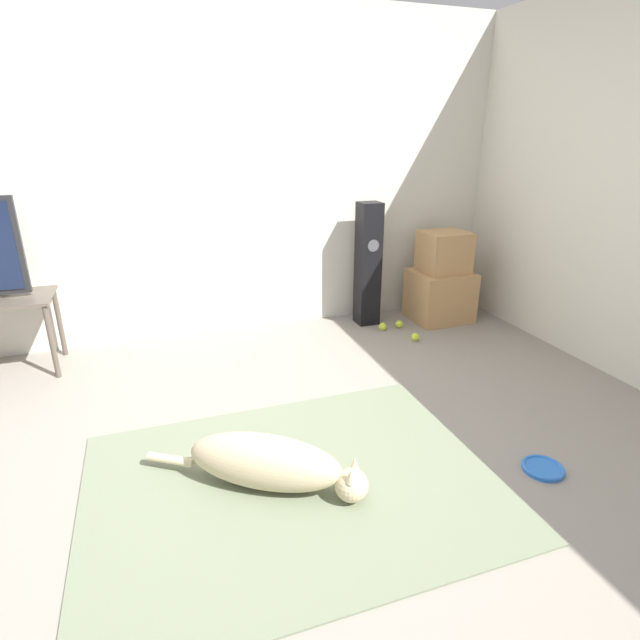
{
  "coord_description": "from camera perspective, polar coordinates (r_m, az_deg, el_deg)",
  "views": [
    {
      "loc": [
        -0.39,
        -1.97,
        1.6
      ],
      "look_at": [
        0.61,
        0.9,
        0.45
      ],
      "focal_mm": 28.0,
      "sensor_mm": 36.0,
      "label": 1
    }
  ],
  "objects": [
    {
      "name": "cardboard_box_upper",
      "position": [
        4.52,
        14.0,
        7.56
      ],
      "size": [
        0.39,
        0.35,
        0.35
      ],
      "color": "tan",
      "rests_on": "cardboard_box_lower"
    },
    {
      "name": "cardboard_box_lower",
      "position": [
        4.61,
        13.51,
        2.71
      ],
      "size": [
        0.5,
        0.45,
        0.44
      ],
      "color": "tan",
      "rests_on": "ground_plane"
    },
    {
      "name": "area_rug",
      "position": [
        2.54,
        -3.1,
        -18.22
      ],
      "size": [
        1.94,
        1.48,
        0.01
      ],
      "color": "slate",
      "rests_on": "ground_plane"
    },
    {
      "name": "tennis_ball_loose_on_carpet",
      "position": [
        4.39,
        9.02,
        -0.46
      ],
      "size": [
        0.07,
        0.07,
        0.07
      ],
      "color": "#C6E033",
      "rests_on": "ground_plane"
    },
    {
      "name": "floor_speaker",
      "position": [
        4.33,
        5.5,
        6.31
      ],
      "size": [
        0.18,
        0.19,
        1.06
      ],
      "color": "black",
      "rests_on": "ground_plane"
    },
    {
      "name": "wall_back",
      "position": [
        4.1,
        -14.2,
        15.56
      ],
      "size": [
        8.0,
        0.06,
        2.55
      ],
      "color": "beige",
      "rests_on": "ground_plane"
    },
    {
      "name": "tennis_ball_near_speaker",
      "position": [
        4.32,
        7.17,
        -0.75
      ],
      "size": [
        0.07,
        0.07,
        0.07
      ],
      "color": "#C6E033",
      "rests_on": "ground_plane"
    },
    {
      "name": "tennis_ball_by_boxes",
      "position": [
        4.14,
        10.84,
        -1.92
      ],
      "size": [
        0.07,
        0.07,
        0.07
      ],
      "color": "#C6E033",
      "rests_on": "ground_plane"
    },
    {
      "name": "frisbee",
      "position": [
        2.85,
        24.13,
        -15.19
      ],
      "size": [
        0.21,
        0.21,
        0.03
      ],
      "color": "blue",
      "rests_on": "ground_plane"
    },
    {
      "name": "dog",
      "position": [
        2.45,
        -5.71,
        -15.99
      ],
      "size": [
        0.96,
        0.66,
        0.27
      ],
      "color": "beige",
      "rests_on": "area_rug"
    },
    {
      "name": "ground_plane",
      "position": [
        2.57,
        -6.6,
        -17.98
      ],
      "size": [
        12.0,
        12.0,
        0.0
      ],
      "primitive_type": "plane",
      "color": "gray"
    }
  ]
}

